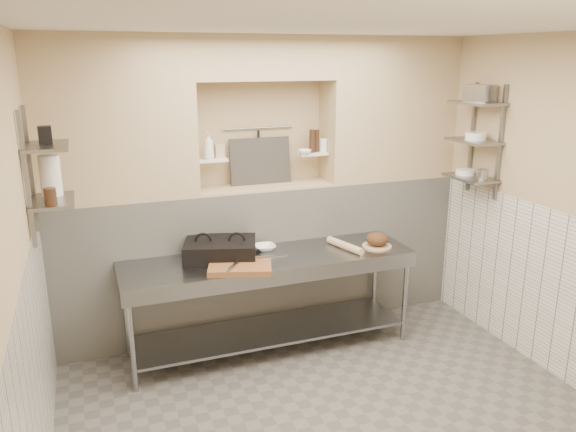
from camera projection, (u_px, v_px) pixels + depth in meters
name	position (u px, v px, depth m)	size (l,w,h in m)	color
floor	(338.00, 426.00, 4.19)	(4.00, 3.90, 0.10)	#615C56
ceiling	(350.00, 15.00, 3.40)	(4.00, 3.90, 0.10)	silver
wall_left	(10.00, 283.00, 3.11)	(0.10, 3.90, 2.80)	tan
wall_right	(575.00, 214.00, 4.48)	(0.10, 3.90, 2.80)	tan
wall_back	(256.00, 182.00, 5.60)	(4.00, 0.10, 2.80)	tan
backwall_lower	(265.00, 256.00, 5.57)	(4.00, 0.40, 1.40)	silver
alcove_sill	(264.00, 187.00, 5.37)	(1.30, 0.40, 0.02)	tan
backwall_pillar_left	(114.00, 119.00, 4.74)	(1.35, 0.40, 1.40)	tan
backwall_pillar_right	(389.00, 109.00, 5.63)	(1.35, 0.40, 1.40)	tan
backwall_header	(262.00, 58.00, 5.05)	(1.30, 0.40, 0.40)	tan
wainscot_left	(37.00, 391.00, 3.32)	(0.02, 3.90, 1.40)	silver
wainscot_right	(558.00, 295.00, 4.65)	(0.02, 3.90, 1.40)	silver
alcove_shelf_left	(211.00, 160.00, 5.13)	(0.28, 0.16, 0.03)	white
alcove_shelf_right	(312.00, 154.00, 5.46)	(0.28, 0.16, 0.03)	white
utensil_rail	(258.00, 128.00, 5.38)	(0.02, 0.02, 0.70)	gray
hanging_steel	(259.00, 146.00, 5.41)	(0.02, 0.02, 0.30)	black
splash_panel	(260.00, 161.00, 5.40)	(0.60, 0.02, 0.45)	#383330
shelf_rail_left_a	(31.00, 170.00, 4.16)	(0.03, 0.03, 0.95)	slate
shelf_rail_left_b	(27.00, 181.00, 3.79)	(0.03, 0.03, 0.95)	slate
wall_shelf_left_lower	(52.00, 201.00, 4.08)	(0.30, 0.50, 0.03)	slate
wall_shelf_left_upper	(46.00, 146.00, 3.97)	(0.30, 0.50, 0.03)	slate
shelf_rail_right_a	(472.00, 138.00, 5.46)	(0.03, 0.03, 1.05)	slate
shelf_rail_right_b	(500.00, 143.00, 5.10)	(0.03, 0.03, 1.05)	slate
wall_shelf_right_lower	(470.00, 178.00, 5.33)	(0.30, 0.50, 0.03)	slate
wall_shelf_right_mid	(474.00, 141.00, 5.24)	(0.30, 0.50, 0.03)	slate
wall_shelf_right_upper	(477.00, 103.00, 5.14)	(0.30, 0.50, 0.03)	slate
prep_table	(270.00, 284.00, 5.03)	(2.60, 0.70, 0.90)	gray
panini_press	(220.00, 250.00, 4.90)	(0.72, 0.61, 0.17)	black
cutting_board	(240.00, 267.00, 4.67)	(0.52, 0.36, 0.05)	brown
knife_blade	(272.00, 257.00, 4.83)	(0.27, 0.03, 0.01)	gray
tongs	(235.00, 265.00, 4.62)	(0.03, 0.03, 0.28)	gray
mixing_bowl	(265.00, 247.00, 5.14)	(0.19, 0.19, 0.05)	white
rolling_pin	(345.00, 246.00, 5.16)	(0.07, 0.07, 0.44)	beige
bread_board	(377.00, 246.00, 5.23)	(0.27, 0.27, 0.02)	beige
bread_loaf	(377.00, 239.00, 5.21)	(0.21, 0.21, 0.13)	#4C2D19
bottle_soap	(209.00, 146.00, 5.05)	(0.09, 0.09, 0.24)	white
jar_alcove	(219.00, 151.00, 5.15)	(0.08, 0.08, 0.13)	tan
bowl_alcove	(305.00, 152.00, 5.36)	(0.13, 0.13, 0.04)	white
condiment_a	(316.00, 141.00, 5.46)	(0.06, 0.06, 0.22)	black
condiment_b	(312.00, 141.00, 5.42)	(0.06, 0.06, 0.22)	black
condiment_c	(324.00, 145.00, 5.47)	(0.08, 0.08, 0.13)	white
jug_left	(50.00, 175.00, 4.14)	(0.15, 0.15, 0.30)	white
jar_left	(50.00, 197.00, 3.88)	(0.08, 0.08, 0.13)	black
box_left_upper	(45.00, 135.00, 3.97)	(0.09, 0.09, 0.13)	black
bowl_right	(465.00, 172.00, 5.40)	(0.18, 0.18, 0.05)	white
canister_right	(483.00, 175.00, 5.16)	(0.10, 0.10, 0.10)	gray
bowl_right_mid	(476.00, 136.00, 5.20)	(0.19, 0.19, 0.07)	white
basket_right	(480.00, 93.00, 5.10)	(0.20, 0.24, 0.15)	gray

